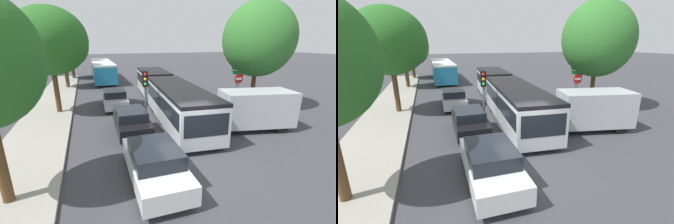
% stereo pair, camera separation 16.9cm
% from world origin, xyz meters
% --- Properties ---
extents(ground_plane, '(200.00, 200.00, 0.00)m').
position_xyz_m(ground_plane, '(0.00, 0.00, 0.00)').
color(ground_plane, '#3D3D42').
extents(kerb_strip_left, '(3.20, 34.06, 0.14)m').
position_xyz_m(kerb_strip_left, '(-6.79, 12.03, 0.07)').
color(kerb_strip_left, '#9E998E').
rests_on(kerb_strip_left, ground).
extents(articulated_bus, '(4.02, 16.27, 2.39)m').
position_xyz_m(articulated_bus, '(1.63, 8.22, 1.38)').
color(articulated_bus, silver).
rests_on(articulated_bus, ground).
extents(city_bus_rear, '(2.62, 11.67, 2.51)m').
position_xyz_m(city_bus_rear, '(-1.90, 24.06, 1.45)').
color(city_bus_rear, teal).
rests_on(city_bus_rear, ground).
extents(queued_car_white, '(1.91, 4.27, 1.47)m').
position_xyz_m(queued_car_white, '(-1.90, -0.80, 0.74)').
color(queued_car_white, white).
rests_on(queued_car_white, ground).
extents(queued_car_black, '(1.82, 4.09, 1.40)m').
position_xyz_m(queued_car_black, '(-1.81, 4.17, 0.71)').
color(queued_car_black, black).
rests_on(queued_car_black, ground).
extents(queued_car_silver, '(1.86, 4.17, 1.43)m').
position_xyz_m(queued_car_silver, '(-2.05, 9.85, 0.73)').
color(queued_car_silver, '#B7BABF').
rests_on(queued_car_silver, ground).
extents(white_van, '(5.30, 2.95, 2.31)m').
position_xyz_m(white_van, '(5.00, 2.36, 1.24)').
color(white_van, '#B7BABF').
rests_on(white_van, ground).
extents(traffic_light, '(0.35, 0.38, 3.40)m').
position_xyz_m(traffic_light, '(-0.78, 4.79, 2.50)').
color(traffic_light, '#56595E').
rests_on(traffic_light, ground).
extents(no_entry_sign, '(0.70, 0.08, 2.82)m').
position_xyz_m(no_entry_sign, '(6.31, 5.58, 1.88)').
color(no_entry_sign, '#56595E').
rests_on(no_entry_sign, ground).
extents(direction_sign_post, '(0.12, 1.40, 3.60)m').
position_xyz_m(direction_sign_post, '(7.45, 7.32, 2.57)').
color(direction_sign_post, '#56595E').
rests_on(direction_sign_post, ground).
extents(tree_left_mid, '(5.01, 5.01, 7.31)m').
position_xyz_m(tree_left_mid, '(-6.06, 9.60, 5.03)').
color(tree_left_mid, '#51381E').
rests_on(tree_left_mid, ground).
extents(tree_left_far, '(4.45, 4.45, 6.37)m').
position_xyz_m(tree_left_far, '(-6.00, 19.67, 4.11)').
color(tree_left_far, '#51381E').
rests_on(tree_left_far, ground).
extents(tree_left_distant, '(4.85, 4.85, 6.92)m').
position_xyz_m(tree_left_distant, '(-5.73, 26.85, 4.22)').
color(tree_left_distant, '#51381E').
rests_on(tree_left_distant, ground).
extents(tree_right_near, '(5.19, 5.19, 7.94)m').
position_xyz_m(tree_right_near, '(8.09, 6.19, 5.07)').
color(tree_right_near, '#51381E').
rests_on(tree_right_near, ground).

